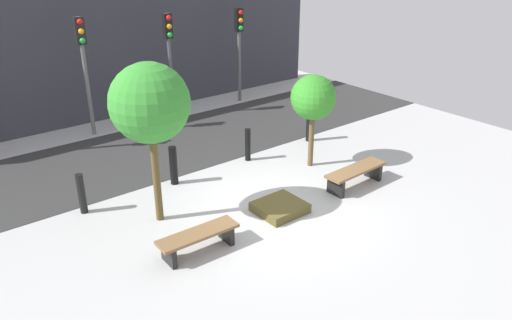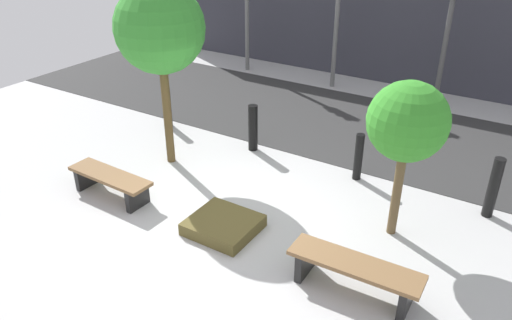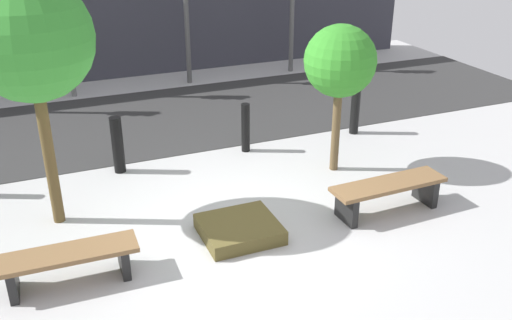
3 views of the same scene
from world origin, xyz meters
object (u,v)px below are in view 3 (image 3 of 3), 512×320
(bench_right, at_px, (388,191))
(planter_bed, at_px, (239,229))
(bollard_left, at_px, (118,145))
(tree_behind_right_bench, at_px, (340,62))
(bench_left, at_px, (68,260))
(bollard_right, at_px, (355,108))
(tree_behind_left_bench, at_px, (30,40))
(bollard_center, at_px, (246,128))

(bench_right, relative_size, planter_bed, 1.72)
(bollard_left, bearing_deg, tree_behind_right_bench, -20.92)
(bench_right, bearing_deg, bench_left, 178.42)
(planter_bed, height_order, bollard_right, bollard_right)
(bollard_right, bearing_deg, tree_behind_left_bench, -167.14)
(bench_left, xyz_separation_m, bollard_right, (5.65, 2.85, 0.21))
(bench_right, height_order, bollard_right, bollard_right)
(bollard_left, relative_size, bollard_center, 1.08)
(tree_behind_left_bench, distance_m, tree_behind_right_bench, 4.54)
(bench_right, bearing_deg, bollard_center, 109.50)
(tree_behind_right_bench, xyz_separation_m, bollard_left, (-3.38, 1.29, -1.37))
(bench_left, relative_size, bench_right, 0.93)
(planter_bed, distance_m, tree_behind_left_bench, 3.61)
(bollard_left, height_order, bollard_right, bollard_right)
(bench_left, height_order, bench_right, bench_right)
(bench_left, relative_size, tree_behind_right_bench, 0.67)
(bench_right, xyz_separation_m, planter_bed, (-2.24, 0.20, -0.24))
(planter_bed, bearing_deg, bollard_right, 37.82)
(bench_right, xyz_separation_m, bollard_center, (-1.10, 2.85, 0.11))
(tree_behind_left_bench, relative_size, bollard_right, 3.26)
(planter_bed, bearing_deg, bollard_left, 113.24)
(bollard_right, bearing_deg, tree_behind_right_bench, -132.40)
(planter_bed, distance_m, tree_behind_right_bench, 3.15)
(bench_left, bearing_deg, bollard_right, 28.34)
(bollard_center, height_order, bollard_right, bollard_right)
(bollard_right, bearing_deg, bench_right, -112.46)
(tree_behind_right_bench, relative_size, bollard_right, 2.34)
(tree_behind_right_bench, height_order, bollard_left, tree_behind_right_bench)
(bench_left, distance_m, tree_behind_right_bench, 4.99)
(bench_right, distance_m, bollard_center, 3.06)
(tree_behind_left_bench, bearing_deg, bollard_left, 49.59)
(tree_behind_left_bench, distance_m, bollard_right, 6.16)
(tree_behind_right_bench, bearing_deg, bollard_left, 159.08)
(bench_right, relative_size, bollard_right, 1.68)
(bench_left, distance_m, tree_behind_left_bench, 2.76)
(tree_behind_right_bench, relative_size, bollard_left, 2.52)
(bench_right, xyz_separation_m, bollard_right, (1.18, 2.85, 0.18))
(bollard_left, bearing_deg, planter_bed, -66.76)
(bench_right, distance_m, tree_behind_left_bench, 5.25)
(tree_behind_left_bench, bearing_deg, planter_bed, -31.31)
(bollard_left, xyz_separation_m, bollard_right, (4.56, 0.00, 0.04))
(bollard_left, xyz_separation_m, bollard_center, (2.28, 0.00, -0.04))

